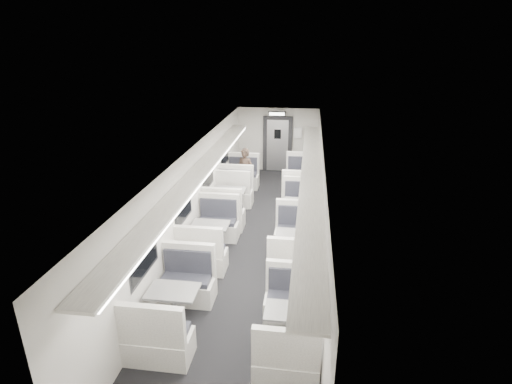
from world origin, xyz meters
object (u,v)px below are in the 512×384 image
(booth_left_c, at_px, (211,238))
(booth_left_a, at_px, (239,184))
(booth_left_b, at_px, (229,202))
(booth_right_c, at_px, (296,249))
(vestibule_door, at_px, (277,144))
(passenger, at_px, (245,173))
(booth_right_a, at_px, (301,185))
(booth_right_b, at_px, (299,213))
(booth_right_d, at_px, (289,327))
(booth_left_d, at_px, (174,308))
(exit_sign, at_px, (277,114))

(booth_left_c, bearing_deg, booth_left_a, 90.00)
(booth_left_a, xyz_separation_m, booth_left_b, (0.00, -1.57, 0.01))
(booth_right_c, distance_m, vestibule_door, 6.98)
(booth_left_b, bearing_deg, passenger, 82.53)
(booth_right_a, relative_size, booth_right_b, 1.12)
(booth_right_d, bearing_deg, booth_right_a, 90.00)
(booth_left_d, xyz_separation_m, vestibule_door, (1.00, 9.22, 0.66))
(booth_right_b, relative_size, vestibule_door, 0.96)
(booth_left_c, bearing_deg, booth_right_a, 63.12)
(booth_left_c, height_order, vestibule_door, vestibule_door)
(vestibule_door, bearing_deg, booth_right_a, -69.33)
(booth_left_d, relative_size, booth_right_a, 0.93)
(booth_left_b, distance_m, booth_left_d, 4.82)
(booth_right_c, distance_m, passenger, 4.46)
(booth_right_b, relative_size, exit_sign, 3.25)
(booth_left_a, height_order, passenger, passenger)
(booth_left_b, distance_m, booth_right_a, 2.66)
(booth_left_a, distance_m, exit_sign, 3.17)
(booth_left_b, xyz_separation_m, booth_left_d, (0.00, -4.82, -0.03))
(booth_right_d, bearing_deg, booth_left_b, 111.68)
(exit_sign, bearing_deg, booth_left_b, -104.35)
(booth_right_b, xyz_separation_m, booth_right_d, (0.00, -4.63, -0.01))
(booth_right_d, height_order, passenger, passenger)
(booth_right_d, distance_m, vestibule_door, 9.51)
(booth_left_a, relative_size, booth_right_c, 1.00)
(passenger, bearing_deg, booth_right_b, -25.29)
(booth_left_a, height_order, booth_right_c, booth_left_a)
(booth_left_d, bearing_deg, booth_left_a, 90.00)
(booth_left_b, height_order, booth_left_c, booth_left_b)
(booth_left_a, xyz_separation_m, booth_right_d, (2.00, -6.60, -0.04))
(booth_right_b, distance_m, passenger, 2.71)
(booth_left_a, height_order, booth_right_d, booth_left_a)
(booth_left_d, relative_size, vestibule_door, 1.00)
(vestibule_door, bearing_deg, booth_left_a, -109.48)
(exit_sign, bearing_deg, booth_right_d, -83.62)
(booth_right_b, distance_m, booth_right_c, 2.07)
(booth_left_a, distance_m, booth_left_d, 6.39)
(booth_left_d, xyz_separation_m, booth_right_c, (2.00, 2.34, 0.01))
(booth_left_c, xyz_separation_m, booth_right_c, (2.00, -0.28, 0.01))
(vestibule_door, bearing_deg, booth_left_c, -98.62)
(booth_right_a, bearing_deg, booth_right_b, -90.00)
(booth_right_a, bearing_deg, booth_left_b, -138.87)
(booth_left_b, height_order, booth_right_b, booth_left_b)
(booth_left_a, xyz_separation_m, booth_right_b, (2.00, -1.97, -0.03))
(booth_left_a, height_order, vestibule_door, vestibule_door)
(booth_left_b, relative_size, booth_right_a, 1.00)
(booth_right_d, bearing_deg, passenger, 105.16)
(booth_right_b, bearing_deg, booth_left_b, 168.54)
(booth_left_a, bearing_deg, exit_sign, 66.85)
(booth_left_a, xyz_separation_m, booth_right_c, (2.00, -4.05, -0.00))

